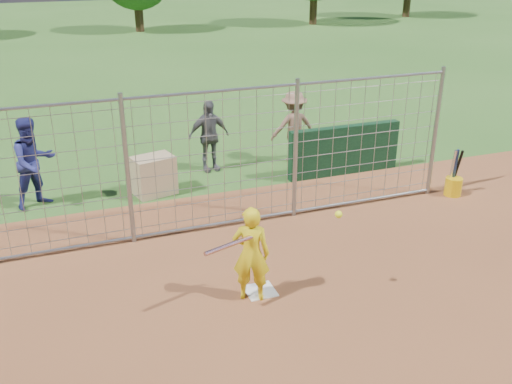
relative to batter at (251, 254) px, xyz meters
name	(u,v)px	position (x,y,z in m)	size (l,w,h in m)	color
ground	(256,285)	(0.18, 0.30, -0.72)	(100.00, 100.00, 0.00)	#2D591E
home_plate	(260,291)	(0.18, 0.10, -0.71)	(0.43, 0.43, 0.02)	silver
dugout_wall	(344,150)	(3.58, 3.90, -0.17)	(2.60, 0.20, 1.10)	#11381E
batter	(251,254)	(0.00, 0.00, 0.00)	(0.53, 0.35, 1.45)	yellow
bystander_a	(34,163)	(-2.81, 4.45, 0.17)	(0.87, 0.67, 1.78)	navy
bystander_b	(209,136)	(0.84, 5.14, 0.08)	(0.94, 0.39, 1.61)	#4F5054
bystander_c	(294,127)	(2.87, 5.07, 0.11)	(1.07, 0.62, 1.66)	#8B614C
equipment_bin	(154,175)	(-0.58, 4.23, -0.32)	(0.80, 0.55, 0.80)	tan
equipment_in_play	(258,237)	(0.01, -0.24, 0.39)	(1.93, 0.44, 0.38)	silver
bucket_with_bats	(453,184)	(5.10, 2.06, -0.48)	(0.34, 0.34, 0.98)	#DFAD0B
backstop_fence	(216,163)	(0.18, 2.30, 0.54)	(9.08, 0.08, 2.60)	gray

